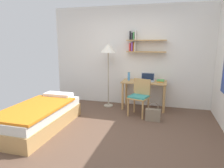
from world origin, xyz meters
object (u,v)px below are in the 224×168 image
laptop (148,79)px  handbag (153,114)px  book_stack (160,81)px  water_bottle (129,76)px  bed (40,117)px  standing_lamp (108,51)px  desk (144,86)px  desk_chair (140,95)px

laptop → handbag: size_ratio=0.81×
book_stack → handbag: book_stack is taller
water_bottle → book_stack: size_ratio=0.90×
bed → standing_lamp: size_ratio=1.15×
bed → handbag: size_ratio=4.45×
desk → handbag: bearing=-69.4°
desk → standing_lamp: standing_lamp is taller
desk_chair → laptop: bearing=77.9°
book_stack → laptop: bearing=-178.0°
desk_chair → standing_lamp: (-0.89, 0.45, 0.97)m
standing_lamp → book_stack: bearing=4.3°
standing_lamp → water_bottle: standing_lamp is taller
standing_lamp → laptop: (1.00, 0.09, -0.68)m
bed → standing_lamp: bearing=62.8°
standing_lamp → book_stack: standing_lamp is taller
book_stack → handbag: (-0.09, -0.85, -0.59)m
bed → handbag: (2.11, 0.98, -0.09)m
desk_chair → handbag: (0.34, -0.29, -0.33)m
laptop → water_bottle: size_ratio=1.67×
desk_chair → book_stack: desk_chair is taller
standing_lamp → handbag: (1.23, -0.75, -1.30)m
laptop → water_bottle: 0.48m
handbag → book_stack: bearing=83.6°
desk_chair → standing_lamp: bearing=152.8°
water_bottle → handbag: 1.27m
bed → handbag: 2.33m
laptop → book_stack: laptop is taller
desk_chair → book_stack: size_ratio=3.67×
laptop → book_stack: (0.32, 0.01, -0.03)m
bed → water_bottle: 2.36m
desk → handbag: size_ratio=2.59×
desk → water_bottle: (-0.40, 0.03, 0.23)m
bed → desk_chair: size_ratio=2.25×
standing_lamp → book_stack: (1.32, 0.10, -0.71)m
standing_lamp → water_bottle: bearing=8.2°
desk → book_stack: book_stack is taller
bed → desk_chair: 2.20m
standing_lamp → laptop: standing_lamp is taller
laptop → handbag: 1.06m
laptop → standing_lamp: bearing=-175.0°
desk_chair → standing_lamp: size_ratio=0.51×
standing_lamp → water_bottle: 0.83m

